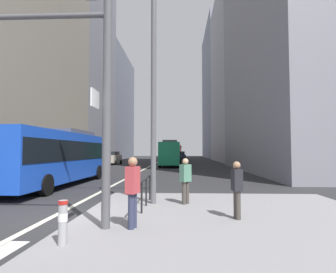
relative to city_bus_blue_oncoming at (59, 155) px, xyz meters
name	(u,v)px	position (x,y,z in m)	size (l,w,h in m)	color
ground_plane	(141,171)	(3.26, 12.32, -1.84)	(160.00, 160.00, 0.00)	#28282B
median_island	(236,225)	(8.76, -8.68, -1.76)	(9.00, 10.00, 0.15)	gray
lane_centre_line	(151,166)	(3.26, 22.32, -1.83)	(0.20, 80.00, 0.01)	beige
office_tower_left_mid	(73,27)	(-12.74, 33.69, 23.32)	(11.99, 18.50, 50.31)	gray
office_tower_left_far	(107,106)	(-12.74, 58.34, 12.30)	(10.74, 25.66, 28.27)	slate
office_tower_right_mid	(248,77)	(20.26, 37.18, 14.41)	(11.88, 20.31, 32.50)	#9E9EA3
office_tower_right_far	(225,93)	(20.26, 63.50, 16.81)	(11.15, 25.97, 37.30)	slate
city_bus_blue_oncoming	(59,155)	(0.00, 0.00, 0.00)	(2.90, 11.75, 3.40)	blue
city_bus_red_receding	(171,152)	(5.97, 21.71, 0.00)	(2.74, 11.73, 3.40)	#198456
city_bus_red_distant	(175,152)	(6.26, 42.03, 0.00)	(2.83, 11.29, 3.40)	red
car_oncoming_mid	(112,158)	(-2.87, 24.94, -0.85)	(2.21, 4.54, 1.94)	#B2A899
car_receding_near	(180,157)	(7.22, 32.10, -0.85)	(2.22, 4.40, 1.94)	#232838
traffic_signal_gantry	(27,71)	(3.32, -9.48, 2.28)	(6.23, 0.65, 6.00)	#515156
street_lamp_post	(154,64)	(6.26, -6.17, 3.45)	(5.50, 0.32, 8.00)	#56565B
bollard_left	(63,220)	(4.85, -10.71, -1.19)	(0.20, 0.20, 0.90)	#99999E
pedestrian_railing	(144,188)	(6.06, -7.19, -0.99)	(0.06, 3.51, 0.98)	black
pedestrian_waiting	(237,187)	(8.85, -8.35, -0.80)	(0.28, 0.41, 1.61)	#423D38
pedestrian_walking	(185,179)	(7.44, -6.22, -0.78)	(0.44, 0.44, 1.64)	#423D38
pedestrian_far	(133,188)	(6.06, -9.43, -0.70)	(0.34, 0.43, 1.76)	#2D334C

